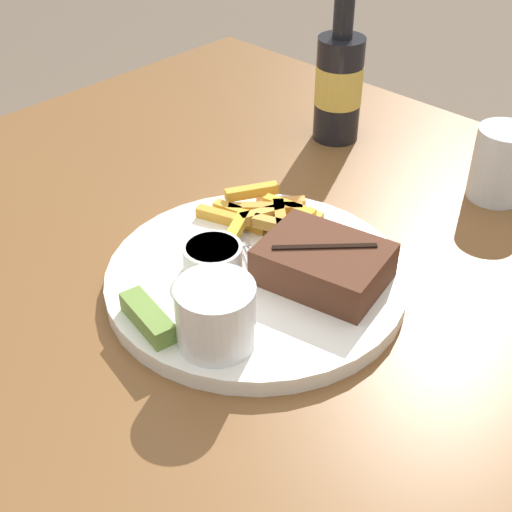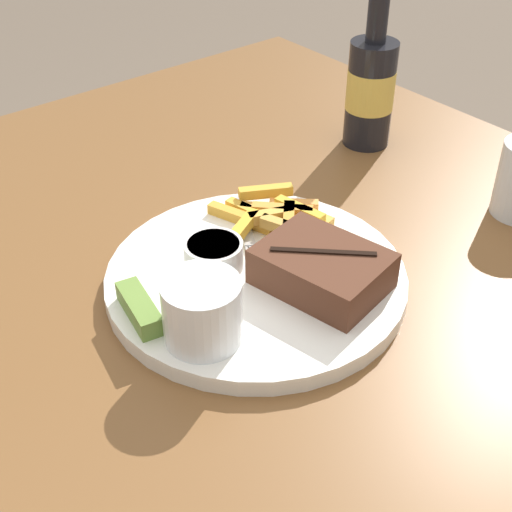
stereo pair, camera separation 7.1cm
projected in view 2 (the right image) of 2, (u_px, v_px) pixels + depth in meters
The scene contains 9 objects.
dining_table at pixel (256, 351), 0.79m from camera, with size 1.11×1.01×0.77m.
dinner_plate at pixel (256, 279), 0.73m from camera, with size 0.31×0.31×0.02m.
steak_portion at pixel (322, 268), 0.70m from camera, with size 0.14×0.11×0.04m.
fries_pile at pixel (277, 219), 0.78m from camera, with size 0.16×0.16×0.02m.
coleslaw_cup at pixel (202, 308), 0.63m from camera, with size 0.07×0.07×0.06m.
dipping_sauce_cup at pixel (214, 254), 0.72m from camera, with size 0.06×0.06×0.03m.
pickle_spear at pixel (139, 308), 0.67m from camera, with size 0.07×0.04×0.02m.
fork_utensil at pixel (245, 226), 0.79m from camera, with size 0.12×0.08×0.00m.
beer_bottle at pixel (371, 87), 0.95m from camera, with size 0.06×0.06×0.23m.
Camera 2 is at (0.45, -0.36, 1.23)m, focal length 50.00 mm.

